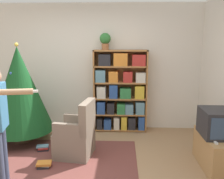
# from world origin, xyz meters

# --- Properties ---
(ground_plane) EXTENTS (14.00, 14.00, 0.00)m
(ground_plane) POSITION_xyz_m (0.00, 0.00, 0.00)
(ground_plane) COLOR #9E7A56
(wall_back) EXTENTS (8.00, 0.10, 2.60)m
(wall_back) POSITION_xyz_m (0.00, 2.05, 1.30)
(wall_back) COLOR silver
(wall_back) RESTS_ON ground_plane
(area_rug) EXTENTS (2.80, 2.08, 0.01)m
(area_rug) POSITION_xyz_m (-0.41, 0.18, 0.00)
(area_rug) COLOR brown
(area_rug) RESTS_ON ground_plane
(bookshelf) EXTENTS (1.08, 0.30, 1.67)m
(bookshelf) POSITION_xyz_m (0.71, 1.83, 0.82)
(bookshelf) COLOR #A8703D
(bookshelf) RESTS_ON ground_plane
(tv_stand) EXTENTS (0.41, 0.92, 0.50)m
(tv_stand) POSITION_xyz_m (2.13, 0.31, 0.25)
(tv_stand) COLOR tan
(tv_stand) RESTS_ON ground_plane
(television) EXTENTS (0.47, 0.52, 0.39)m
(television) POSITION_xyz_m (2.13, 0.31, 0.69)
(television) COLOR #28282D
(television) RESTS_ON tv_stand
(game_remote) EXTENTS (0.04, 0.12, 0.02)m
(game_remote) POSITION_xyz_m (2.01, 0.04, 0.51)
(game_remote) COLOR white
(game_remote) RESTS_ON tv_stand
(christmas_tree) EXTENTS (1.15, 1.15, 1.82)m
(christmas_tree) POSITION_xyz_m (-1.10, 1.16, 0.98)
(christmas_tree) COLOR #4C3323
(christmas_tree) RESTS_ON ground_plane
(armchair) EXTENTS (0.64, 0.63, 0.92)m
(armchair) POSITION_xyz_m (0.02, 0.61, 0.32)
(armchair) COLOR #7A6B5B
(armchair) RESTS_ON ground_plane
(potted_plant) EXTENTS (0.22, 0.22, 0.33)m
(potted_plant) POSITION_xyz_m (0.40, 1.83, 1.86)
(potted_plant) COLOR #935B38
(potted_plant) RESTS_ON bookshelf
(book_pile_near_tree) EXTENTS (0.23, 0.19, 0.08)m
(book_pile_near_tree) POSITION_xyz_m (-0.60, 0.78, 0.04)
(book_pile_near_tree) COLOR #232328
(book_pile_near_tree) RESTS_ON ground_plane
(book_pile_by_chair) EXTENTS (0.24, 0.18, 0.08)m
(book_pile_by_chair) POSITION_xyz_m (-0.41, 0.20, 0.04)
(book_pile_by_chair) COLOR #232328
(book_pile_by_chair) RESTS_ON ground_plane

